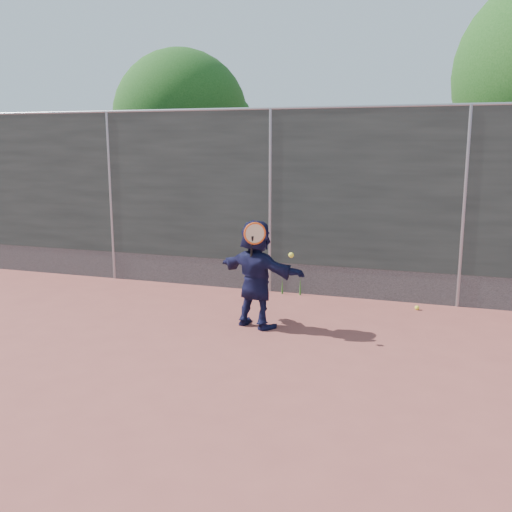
% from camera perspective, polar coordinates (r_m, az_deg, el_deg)
% --- Properties ---
extents(ground, '(80.00, 80.00, 0.00)m').
position_cam_1_polar(ground, '(6.56, -7.60, -10.85)').
color(ground, '#9E4C42').
rests_on(ground, ground).
extents(player, '(1.43, 0.88, 1.47)m').
position_cam_1_polar(player, '(7.65, 0.00, -1.80)').
color(player, '#16173D').
rests_on(player, ground).
extents(ball_ground, '(0.07, 0.07, 0.07)m').
position_cam_1_polar(ball_ground, '(8.91, 15.81, -5.00)').
color(ball_ground, yellow).
rests_on(ball_ground, ground).
extents(fence, '(20.00, 0.06, 3.03)m').
position_cam_1_polar(fence, '(9.40, 1.44, 5.87)').
color(fence, '#38423D').
rests_on(fence, ground).
extents(swing_action, '(0.68, 0.22, 0.51)m').
position_cam_1_polar(swing_action, '(7.32, 0.23, 1.92)').
color(swing_action, '#F25516').
rests_on(swing_action, ground).
extents(tree_left, '(3.15, 3.00, 4.53)m').
position_cam_1_polar(tree_left, '(13.23, -6.79, 13.22)').
color(tree_left, '#382314').
rests_on(tree_left, ground).
extents(weed_clump, '(0.68, 0.07, 0.30)m').
position_cam_1_polar(weed_clump, '(9.45, 2.91, -3.03)').
color(weed_clump, '#387226').
rests_on(weed_clump, ground).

